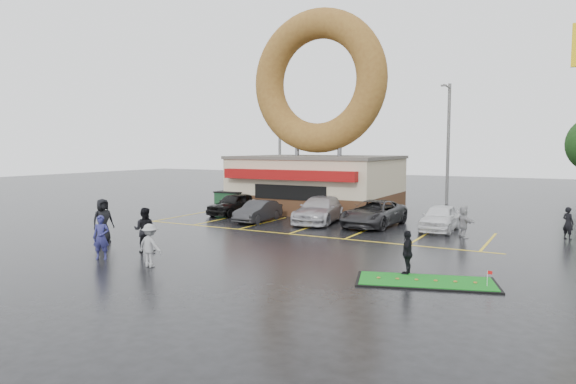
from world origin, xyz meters
The scene contains 18 objects.
ground centered at (0.00, 0.00, 0.00)m, with size 120.00×120.00×0.00m, color black.
donut_shop centered at (-3.00, 12.97, 4.46)m, with size 10.20×8.70×13.50m.
streetlight_left centered at (-10.00, 19.92, 4.78)m, with size 0.40×2.21×9.00m.
streetlight_mid centered at (4.00, 20.92, 4.78)m, with size 0.40×2.21×9.00m.
car_black centered at (-6.42, 8.00, 0.70)m, with size 1.65×4.10×1.40m, color black.
car_dgrey centered at (-3.55, 6.23, 0.61)m, with size 1.29×3.69×1.21m, color #29292B.
car_silver centered at (-0.28, 7.65, 0.74)m, with size 2.06×5.07×1.47m, color #AEADB3.
car_grey centered at (2.86, 7.84, 0.70)m, with size 2.32×5.04×1.40m, color #2B2A2D.
car_white centered at (6.36, 8.00, 0.67)m, with size 1.58×3.93×1.34m, color white.
person_blue centered at (-3.51, -5.10, 0.85)m, with size 0.62×0.40×1.69m, color navy.
person_blackjkt centered at (-3.01, -3.32, 0.92)m, with size 0.89×0.70×1.84m, color black.
person_hoodie centered at (-0.96, -5.14, 0.78)m, with size 1.00×0.58×1.56m, color #969698.
person_bystander centered at (-6.29, -2.57, 0.99)m, with size 0.96×0.63×1.97m, color black.
person_cameraman centered at (7.47, -1.91, 0.76)m, with size 0.90×0.37×1.53m, color black.
person_walker_near centered at (7.79, 6.50, 0.76)m, with size 1.41×0.45×1.53m, color #99989B.
person_walker_far centered at (12.13, 8.38, 0.76)m, with size 0.56×0.36×1.52m, color black.
dumpster centered at (-7.50, 9.08, 0.65)m, with size 1.80×1.20×1.30m, color #194124.
putting_green centered at (8.26, -2.53, 0.03)m, with size 4.72×3.09×0.54m.
Camera 1 is at (12.13, -18.61, 4.28)m, focal length 32.00 mm.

